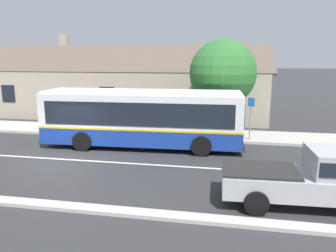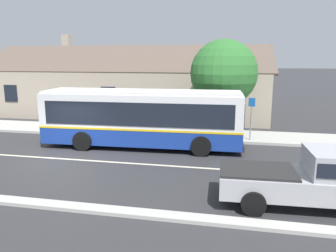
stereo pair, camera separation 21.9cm
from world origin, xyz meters
name	(u,v)px [view 1 (the left image)]	position (x,y,z in m)	size (l,w,h in m)	color
ground_plane	(64,159)	(0.00, 0.00, 0.00)	(300.00, 300.00, 0.00)	#2D2D30
sidewalk_far	(110,131)	(0.00, 6.00, 0.07)	(60.00, 3.00, 0.15)	#ADAAA3
lane_divider_stripe	(64,159)	(0.00, 0.00, 0.00)	(60.00, 0.16, 0.01)	beige
community_building	(128,90)	(-1.27, 14.07, 1.96)	(23.70, 10.26, 6.82)	tan
transit_bus	(142,117)	(3.05, 2.90, 1.63)	(10.62, 3.04, 3.03)	navy
pickup_truck_silver	(314,177)	(10.35, -2.99, 0.94)	(5.59, 2.39, 1.88)	#A8A8AD
bench_by_building	(62,122)	(-3.17, 5.65, 0.57)	(1.74, 0.51, 0.94)	brown
bench_down_street	(135,125)	(1.78, 5.81, 0.58)	(1.85, 0.51, 0.94)	brown
street_tree_primary	(223,75)	(7.13, 7.00, 3.65)	(4.13, 4.13, 5.85)	#4C3828
bus_stop_sign	(251,114)	(8.78, 4.99, 1.64)	(0.36, 0.07, 2.40)	gray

